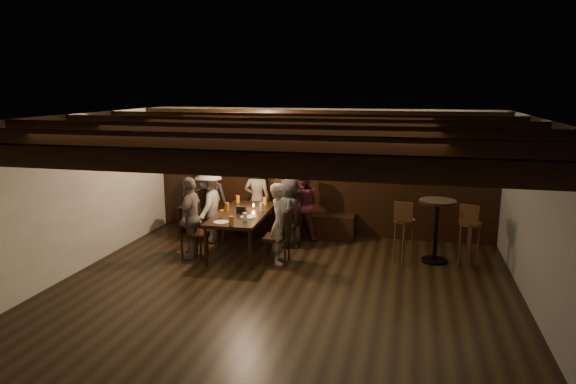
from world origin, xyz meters
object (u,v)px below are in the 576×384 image
(chair_right_far, at_px, (278,246))
(person_left_near, at_px, (209,205))
(person_right_far, at_px, (280,223))
(high_top_table, at_px, (437,221))
(person_bench_right, at_px, (303,205))
(chair_left_near, at_px, (211,225))
(chair_right_near, at_px, (288,231))
(person_left_far, at_px, (191,218))
(bar_stool_left, at_px, (403,240))
(person_bench_left, at_px, (209,198))
(bar_stool_right, at_px, (469,244))
(chair_left_far, at_px, (194,242))
(person_bench_centre, at_px, (257,200))
(person_right_near, at_px, (290,212))
(dining_table, at_px, (242,216))

(chair_right_far, bearing_deg, person_left_near, 58.50)
(person_right_far, distance_m, high_top_table, 2.51)
(person_bench_right, height_order, person_left_near, person_left_near)
(person_left_near, bearing_deg, chair_left_near, 90.00)
(chair_right_near, bearing_deg, person_left_far, 121.51)
(person_left_far, xyz_separation_m, bar_stool_left, (3.43, 0.51, -0.29))
(chair_right_far, bearing_deg, person_bench_left, 50.17)
(bar_stool_right, bearing_deg, chair_left_near, -166.09)
(person_left_far, xyz_separation_m, high_top_table, (3.93, 0.72, -0.01))
(person_bench_left, distance_m, person_left_near, 0.48)
(chair_left_near, bearing_deg, bar_stool_left, 80.55)
(chair_left_far, xyz_separation_m, person_bench_centre, (0.64, 1.54, 0.41))
(person_right_near, height_order, bar_stool_left, person_right_near)
(person_bench_centre, xyz_separation_m, person_left_near, (-0.72, -0.64, -0.00))
(chair_left_far, height_order, chair_right_far, chair_right_far)
(chair_right_near, height_order, person_bench_centre, person_bench_centre)
(person_bench_right, bearing_deg, person_left_near, 15.26)
(person_bench_left, relative_size, person_left_far, 1.04)
(person_bench_centre, xyz_separation_m, person_right_far, (0.83, -1.46, -0.03))
(chair_left_far, distance_m, chair_right_near, 1.70)
(person_left_near, bearing_deg, bar_stool_left, 80.63)
(chair_left_near, xyz_separation_m, person_right_far, (1.52, -0.82, 0.35))
(chair_right_far, bearing_deg, person_right_far, -90.00)
(person_bench_left, bearing_deg, person_right_near, 164.74)
(bar_stool_right, bearing_deg, person_left_far, -154.49)
(chair_left_near, relative_size, person_bench_centre, 0.72)
(chair_left_near, bearing_deg, chair_right_far, 57.98)
(chair_left_far, distance_m, chair_right_far, 1.44)
(person_bench_left, relative_size, person_right_near, 1.14)
(bar_stool_left, relative_size, bar_stool_right, 1.00)
(person_bench_right, relative_size, bar_stool_left, 1.27)
(person_bench_right, xyz_separation_m, person_left_far, (-1.58, -1.44, 0.02))
(high_top_table, bearing_deg, bar_stool_left, -157.66)
(chair_right_near, distance_m, person_right_far, 0.98)
(person_bench_left, height_order, person_right_near, person_bench_left)
(person_bench_left, distance_m, person_right_far, 2.13)
(high_top_table, relative_size, bar_stool_right, 0.99)
(person_bench_centre, xyz_separation_m, bar_stool_right, (3.76, -0.97, -0.29))
(chair_left_near, distance_m, person_left_far, 0.98)
(person_left_far, distance_m, bar_stool_right, 4.47)
(dining_table, xyz_separation_m, person_right_far, (0.77, -0.41, 0.02))
(person_bench_centre, relative_size, high_top_table, 1.33)
(dining_table, height_order, bar_stool_right, bar_stool_right)
(person_left_far, relative_size, bar_stool_left, 1.31)
(person_bench_right, distance_m, bar_stool_right, 2.99)
(chair_right_near, height_order, person_left_far, person_left_far)
(person_bench_right, distance_m, person_left_far, 2.13)
(person_bench_right, height_order, bar_stool_right, person_bench_right)
(chair_left_far, bearing_deg, chair_left_near, -179.85)
(chair_left_near, height_order, chair_right_near, chair_left_near)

